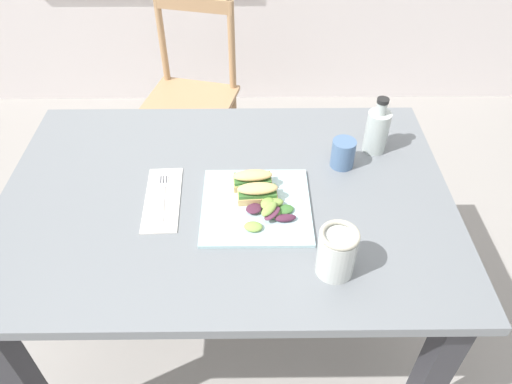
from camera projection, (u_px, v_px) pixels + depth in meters
The scene contains 12 objects.
ground_plane at pixel (191, 379), 1.72m from camera, with size 7.88×7.88×0.00m, color gray.
dining_table at pixel (228, 224), 1.43m from camera, with size 1.27×0.87×0.74m.
chair_wooden_far at pixel (191, 98), 2.27m from camera, with size 0.48×0.48×0.87m.
plate_lunch at pixel (256, 206), 1.31m from camera, with size 0.29×0.29×0.01m, color silver.
sandwich_half_front at pixel (257, 192), 1.30m from camera, with size 0.11×0.06×0.06m.
sandwich_half_back at pixel (253, 179), 1.34m from camera, with size 0.11×0.06×0.06m.
salad_mixed_greens at pixel (271, 211), 1.26m from camera, with size 0.14×0.12×0.03m.
napkin_folded at pixel (163, 199), 1.33m from camera, with size 0.10×0.26×0.00m, color silver.
fork_on_napkin at pixel (163, 194), 1.34m from camera, with size 0.04×0.19×0.00m.
bottle_cold_brew at pixel (376, 133), 1.46m from camera, with size 0.07×0.07×0.18m.
mason_jar_iced_tea at pixel (336, 254), 1.11m from camera, with size 0.09×0.09×0.13m.
cup_extra_side at pixel (343, 153), 1.41m from camera, with size 0.07×0.07×0.09m, color #4C6B93.
Camera 1 is at (0.22, -0.81, 1.66)m, focal length 33.72 mm.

